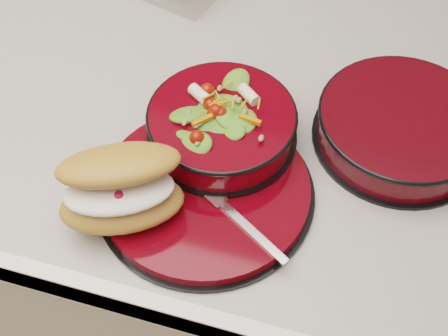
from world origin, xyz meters
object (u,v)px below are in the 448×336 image
(dinner_plate, at_px, (206,190))
(croissant, at_px, (121,189))
(fork, at_px, (240,220))
(island_counter, at_px, (211,237))
(extra_bowl, at_px, (402,126))
(salad_bowl, at_px, (222,121))

(dinner_plate, distance_m, croissant, 0.12)
(croissant, bearing_deg, fork, -16.81)
(island_counter, xyz_separation_m, fork, (0.12, -0.23, 0.47))
(dinner_plate, bearing_deg, fork, -34.44)
(fork, bearing_deg, croissant, 131.14)
(island_counter, bearing_deg, extra_bowl, -5.11)
(croissant, xyz_separation_m, extra_bowl, (0.32, 0.23, -0.04))
(croissant, distance_m, fork, 0.15)
(extra_bowl, bearing_deg, dinner_plate, -144.19)
(island_counter, relative_size, extra_bowl, 5.08)
(croissant, bearing_deg, extra_bowl, 9.84)
(salad_bowl, bearing_deg, dinner_plate, -88.06)
(salad_bowl, distance_m, extra_bowl, 0.25)
(island_counter, height_order, salad_bowl, salad_bowl)
(island_counter, xyz_separation_m, dinner_plate, (0.06, -0.19, 0.46))
(salad_bowl, xyz_separation_m, croissant, (-0.08, -0.15, 0.01))
(salad_bowl, bearing_deg, island_counter, 117.83)
(dinner_plate, relative_size, salad_bowl, 1.40)
(extra_bowl, bearing_deg, island_counter, 174.89)
(island_counter, xyz_separation_m, croissant, (-0.03, -0.26, 0.51))
(fork, bearing_deg, island_counter, 58.59)
(croissant, distance_m, extra_bowl, 0.40)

